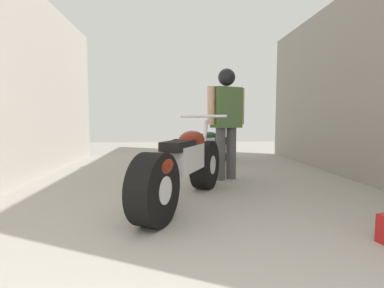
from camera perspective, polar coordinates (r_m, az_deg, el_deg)
ground_plane at (r=4.27m, az=0.98°, el=-8.62°), size 16.87×16.87×0.00m
garage_partition_left at (r=4.74m, az=-33.26°, el=11.08°), size 0.08×7.73×3.15m
garage_partition_right at (r=5.14m, az=32.25°, el=10.59°), size 0.08×7.73×3.15m
motorcycle_maroon_cruiser at (r=3.38m, az=-1.73°, el=-4.59°), size 1.18×2.16×1.06m
motorcycle_black_naked at (r=6.55m, az=1.84°, el=-0.68°), size 1.69×1.22×0.88m
mechanic_in_blue at (r=4.78m, az=6.81°, el=5.99°), size 0.70×0.43×1.82m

